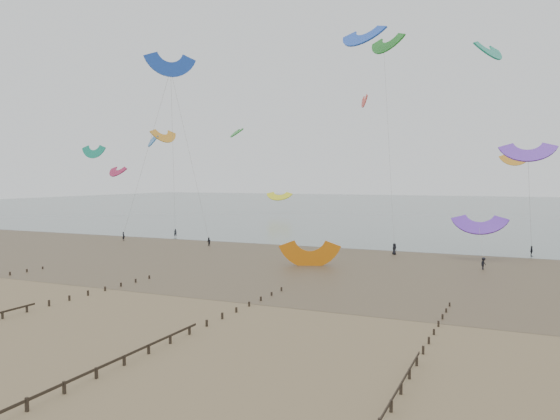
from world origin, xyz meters
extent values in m
plane|color=brown|center=(0.00, 0.00, 0.00)|extent=(500.00, 500.00, 0.00)
plane|color=#475654|center=(0.00, 200.00, 0.03)|extent=(500.00, 500.00, 0.00)
plane|color=#473A28|center=(0.00, 35.00, 0.01)|extent=(500.00, 500.00, 0.00)
ellipsoid|color=slate|center=(-18.00, 22.00, 0.01)|extent=(23.60, 14.36, 0.01)
ellipsoid|color=slate|center=(12.00, 38.00, 0.01)|extent=(33.64, 18.32, 0.01)
ellipsoid|color=slate|center=(-40.00, 40.00, 0.01)|extent=(26.95, 14.22, 0.01)
cube|color=black|center=(-32.00, 6.74, 0.20)|extent=(0.16, 0.16, 0.51)
cube|color=black|center=(-32.00, 9.37, 0.19)|extent=(0.16, 0.16, 0.48)
cube|color=black|center=(-32.00, 12.00, 0.17)|extent=(0.16, 0.16, 0.45)
cube|color=black|center=(-14.00, -9.05, 0.29)|extent=(0.16, 0.16, 0.68)
cube|color=black|center=(-14.00, -6.42, 0.28)|extent=(0.16, 0.16, 0.65)
cube|color=black|center=(-14.00, -3.79, 0.26)|extent=(0.16, 0.16, 0.62)
cube|color=black|center=(-14.00, -1.16, 0.25)|extent=(0.16, 0.16, 0.59)
cube|color=black|center=(-14.00, 1.47, 0.23)|extent=(0.16, 0.16, 0.57)
cube|color=black|center=(-14.00, 4.11, 0.22)|extent=(0.16, 0.16, 0.54)
cube|color=black|center=(-14.00, 6.74, 0.20)|extent=(0.16, 0.16, 0.51)
cube|color=black|center=(-14.00, 9.37, 0.19)|extent=(0.16, 0.16, 0.48)
cube|color=black|center=(-14.00, 12.00, 0.17)|extent=(0.16, 0.16, 0.45)
cube|color=black|center=(4.00, -22.21, 0.36)|extent=(0.16, 0.16, 0.83)
cube|color=black|center=(4.00, -19.58, 0.35)|extent=(0.16, 0.16, 0.80)
cube|color=black|center=(4.00, -16.95, 0.33)|extent=(0.16, 0.16, 0.77)
cube|color=black|center=(4.00, -14.32, 0.32)|extent=(0.16, 0.16, 0.74)
cube|color=black|center=(4.00, -11.68, 0.31)|extent=(0.16, 0.16, 0.71)
cube|color=black|center=(4.00, -9.05, 0.29)|extent=(0.16, 0.16, 0.68)
cube|color=black|center=(4.00, -6.42, 0.28)|extent=(0.16, 0.16, 0.65)
cube|color=black|center=(4.00, -3.79, 0.26)|extent=(0.16, 0.16, 0.62)
cube|color=black|center=(4.00, -1.16, 0.25)|extent=(0.16, 0.16, 0.59)
cube|color=black|center=(4.00, 1.47, 0.23)|extent=(0.16, 0.16, 0.57)
cube|color=black|center=(4.00, 4.11, 0.22)|extent=(0.16, 0.16, 0.54)
cube|color=black|center=(4.00, 6.74, 0.20)|extent=(0.16, 0.16, 0.51)
cube|color=black|center=(4.00, 9.37, 0.19)|extent=(0.16, 0.16, 0.48)
cube|color=black|center=(4.00, 12.00, 0.17)|extent=(0.16, 0.16, 0.45)
cube|color=black|center=(4.00, -21.75, 0.62)|extent=(0.06, 32.50, 0.18)
cube|color=black|center=(22.00, -14.32, 0.32)|extent=(0.16, 0.16, 0.74)
cube|color=black|center=(22.00, -11.68, 0.31)|extent=(0.16, 0.16, 0.71)
cube|color=black|center=(22.00, -9.05, 0.29)|extent=(0.16, 0.16, 0.68)
cube|color=black|center=(22.00, -6.42, 0.28)|extent=(0.16, 0.16, 0.65)
cube|color=black|center=(22.00, -3.79, 0.26)|extent=(0.16, 0.16, 0.62)
cube|color=black|center=(22.00, -1.16, 0.25)|extent=(0.16, 0.16, 0.59)
cube|color=black|center=(22.00, 1.47, 0.23)|extent=(0.16, 0.16, 0.57)
cube|color=black|center=(22.00, 4.11, 0.22)|extent=(0.16, 0.16, 0.54)
cube|color=black|center=(22.00, 6.74, 0.20)|extent=(0.16, 0.16, 0.51)
cube|color=black|center=(22.00, 9.37, 0.19)|extent=(0.16, 0.16, 0.48)
cube|color=black|center=(22.00, 12.00, 0.17)|extent=(0.16, 0.16, 0.45)
imported|color=black|center=(-44.46, 43.69, 0.89)|extent=(0.74, 0.59, 1.77)
imported|color=black|center=(-39.00, 53.70, 0.87)|extent=(0.75, 0.73, 1.73)
imported|color=black|center=(-24.27, 43.09, 0.81)|extent=(0.96, 0.87, 1.61)
imported|color=black|center=(23.68, 36.16, 0.86)|extent=(1.05, 1.27, 1.71)
imported|color=black|center=(29.92, 52.60, 0.86)|extent=(0.53, 1.05, 1.72)
imported|color=black|center=(9.39, 45.73, 0.94)|extent=(1.10, 1.05, 1.89)
camera|label=1|loc=(28.11, -42.95, 12.62)|focal=35.00mm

